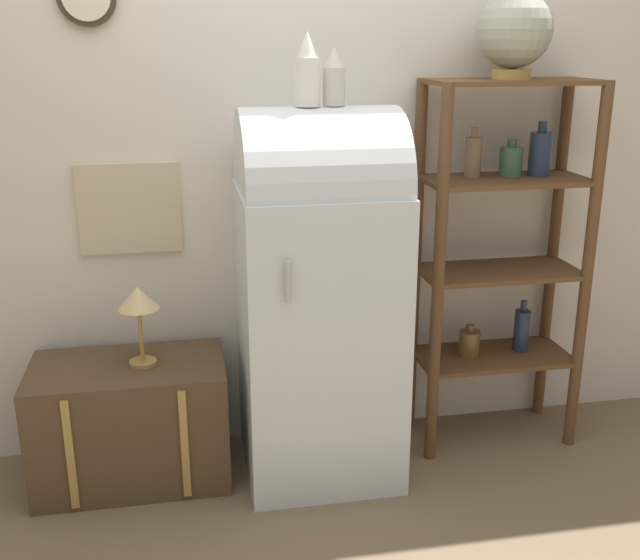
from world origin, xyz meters
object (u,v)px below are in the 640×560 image
(globe, at_px, (514,31))
(vase_left, at_px, (307,72))
(suitcase_trunk, at_px, (131,422))
(vase_center, at_px, (334,79))
(desk_lamp, at_px, (139,303))
(refrigerator, at_px, (318,289))

(globe, relative_size, vase_left, 1.27)
(suitcase_trunk, distance_m, vase_left, 1.58)
(globe, distance_m, vase_left, 0.87)
(suitcase_trunk, bearing_deg, vase_center, -2.94)
(suitcase_trunk, relative_size, desk_lamp, 2.37)
(suitcase_trunk, xyz_separation_m, globe, (1.59, 0.06, 1.54))
(vase_left, bearing_deg, suitcase_trunk, 175.42)
(vase_center, relative_size, desk_lamp, 0.65)
(vase_left, height_order, desk_lamp, vase_left)
(suitcase_trunk, height_order, vase_left, vase_left)
(vase_left, relative_size, vase_center, 1.26)
(globe, distance_m, desk_lamp, 1.84)
(refrigerator, distance_m, vase_center, 0.83)
(suitcase_trunk, relative_size, vase_center, 3.66)
(vase_center, bearing_deg, suitcase_trunk, 177.06)
(refrigerator, height_order, vase_center, vase_center)
(suitcase_trunk, xyz_separation_m, vase_center, (0.84, -0.04, 1.37))
(suitcase_trunk, bearing_deg, globe, 2.12)
(globe, relative_size, desk_lamp, 1.04)
(refrigerator, bearing_deg, suitcase_trunk, 176.71)
(refrigerator, distance_m, desk_lamp, 0.72)
(suitcase_trunk, relative_size, vase_left, 2.90)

